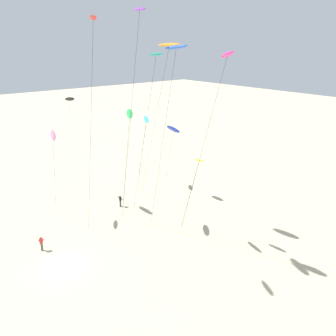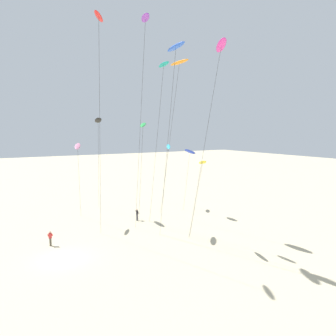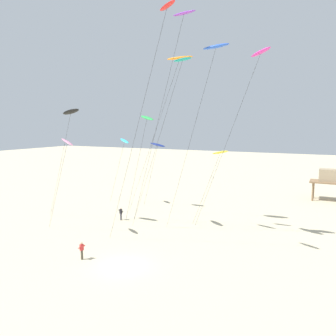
# 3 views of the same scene
# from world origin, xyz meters

# --- Properties ---
(ground_plane) EXTENTS (260.00, 260.00, 0.00)m
(ground_plane) POSITION_xyz_m (0.00, 0.00, 0.00)
(ground_plane) COLOR beige
(kite_yellow) EXTENTS (4.93, 1.73, 9.67)m
(kite_yellow) POSITION_xyz_m (4.45, 13.46, 9.17)
(kite_yellow) COLOR yellow
(kite_yellow) RESTS_ON ground
(kite_pink) EXTENTS (5.93, 2.02, 11.08)m
(kite_pink) POSITION_xyz_m (-9.96, 4.15, 10.46)
(kite_pink) COLOR pink
(kite_pink) RESTS_ON ground
(kite_purple) EXTENTS (9.29, 3.02, 23.64)m
(kite_purple) POSITION_xyz_m (2.05, 8.18, 23.06)
(kite_purple) COLOR purple
(kite_purple) RESTS_ON ground
(kite_magenta) EXTENTS (8.95, 2.96, 20.17)m
(kite_magenta) POSITION_xyz_m (8.89, 11.96, 19.51)
(kite_magenta) COLOR #D8339E
(kite_magenta) RESTS_ON ground
(kite_navy) EXTENTS (4.08, 1.21, 9.95)m
(kite_navy) POSITION_xyz_m (-7.10, 19.66, 9.46)
(kite_navy) COLOR navy
(kite_navy) RESTS_ON ground
(kite_blue) EXTENTS (7.87, 2.16, 20.60)m
(kite_blue) POSITION_xyz_m (4.85, 9.94, 20.09)
(kite_blue) COLOR blue
(kite_blue) RESTS_ON ground
(kite_cyan) EXTENTS (4.80, 1.73, 10.49)m
(kite_cyan) POSITION_xyz_m (-12.71, 19.27, 9.89)
(kite_cyan) COLOR #33BFE0
(kite_cyan) RESTS_ON ground
(kite_green) EXTENTS (5.36, 2.10, 13.66)m
(kite_green) POSITION_xyz_m (-3.54, 10.46, 13.13)
(kite_green) COLOR green
(kite_green) RESTS_ON ground
(kite_red) EXTENTS (9.34, 3.00, 22.68)m
(kite_red) POSITION_xyz_m (2.47, 3.42, 21.82)
(kite_red) COLOR red
(kite_red) RESTS_ON ground
(kite_black) EXTENTS (7.31, 2.18, 14.57)m
(kite_black) POSITION_xyz_m (-12.65, 7.77, 13.94)
(kite_black) COLOR black
(kite_black) RESTS_ON ground
(kite_teal) EXTENTS (8.90, 2.39, 19.81)m
(kite_teal) POSITION_xyz_m (0.61, 10.96, 19.06)
(kite_teal) COLOR teal
(kite_teal) RESTS_ON ground
(kite_orange) EXTENTS (10.79, 3.02, 20.65)m
(kite_orange) POSITION_xyz_m (-1.00, 13.96, 20.25)
(kite_orange) COLOR orange
(kite_orange) RESTS_ON ground
(kite_flyer_nearest) EXTENTS (0.61, 0.63, 1.67)m
(kite_flyer_nearest) POSITION_xyz_m (-4.23, -0.50, 0.89)
(kite_flyer_nearest) COLOR #4C4738
(kite_flyer_nearest) RESTS_ON ground
(kite_flyer_middle) EXTENTS (0.59, 0.56, 1.67)m
(kite_flyer_middle) POSITION_xyz_m (-8.28, 11.65, 0.89)
(kite_flyer_middle) COLOR #33333D
(kite_flyer_middle) RESTS_ON ground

